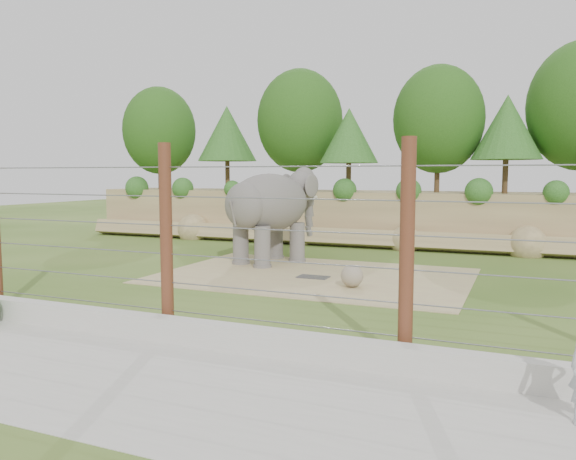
% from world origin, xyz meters
% --- Properties ---
extents(ground, '(90.00, 90.00, 0.00)m').
position_xyz_m(ground, '(0.00, 0.00, 0.00)').
color(ground, '#335817').
rests_on(ground, ground).
extents(back_embankment, '(30.00, 5.52, 8.77)m').
position_xyz_m(back_embankment, '(0.59, 12.68, 3.97)').
color(back_embankment, '#8B754E').
rests_on(back_embankment, ground).
extents(dirt_patch, '(10.00, 7.00, 0.02)m').
position_xyz_m(dirt_patch, '(0.50, 3.00, 0.01)').
color(dirt_patch, tan).
rests_on(dirt_patch, ground).
extents(drain_grate, '(1.00, 0.60, 0.03)m').
position_xyz_m(drain_grate, '(0.62, 2.63, 0.04)').
color(drain_grate, '#262628').
rests_on(drain_grate, dirt_patch).
extents(elephant, '(3.24, 4.74, 3.53)m').
position_xyz_m(elephant, '(-1.99, 4.88, 1.77)').
color(elephant, '#58544F').
rests_on(elephant, ground).
extents(stone_ball, '(0.67, 0.67, 0.67)m').
position_xyz_m(stone_ball, '(2.22, 1.63, 0.35)').
color(stone_ball, gray).
rests_on(stone_ball, dirt_patch).
extents(retaining_wall, '(26.00, 0.35, 0.50)m').
position_xyz_m(retaining_wall, '(0.00, -5.00, 0.25)').
color(retaining_wall, '#B8B5AC').
rests_on(retaining_wall, ground).
extents(walkway, '(26.00, 4.00, 0.01)m').
position_xyz_m(walkway, '(0.00, -7.00, 0.01)').
color(walkway, '#B8B5AC').
rests_on(walkway, ground).
extents(barrier_fence, '(20.26, 0.26, 4.00)m').
position_xyz_m(barrier_fence, '(0.00, -4.50, 2.00)').
color(barrier_fence, '#552D1C').
rests_on(barrier_fence, ground).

